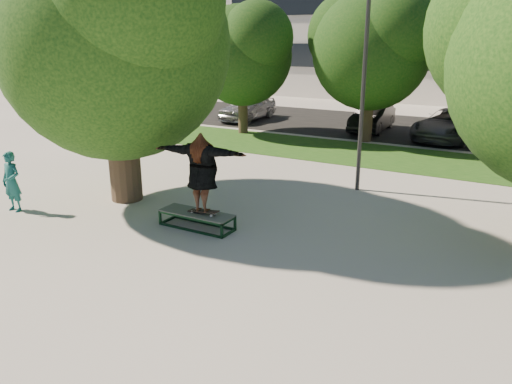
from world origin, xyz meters
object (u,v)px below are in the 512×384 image
Objects in this scene: lamppost at (364,80)px; car_silver_b at (492,124)px; car_dark at (372,118)px; car_grey at (451,125)px; grind_box at (197,220)px; bystander at (12,182)px; tree_left at (114,31)px; car_silver_a at (248,107)px.

lamppost is 10.91m from car_silver_b.
car_silver_b is (5.05, 0.88, -0.00)m from car_dark.
car_grey is (1.09, 9.07, -2.50)m from lamppost.
grind_box is 0.41× the size of car_silver_b.
grind_box is 1.17× the size of bystander.
tree_left is at bearing 163.79° from grind_box.
grind_box is 0.47× the size of car_dark.
car_grey is 1.92m from car_silver_b.
lamppost is 1.48× the size of car_silver_a.
car_silver_a is (-6.95, 14.15, 0.51)m from grind_box.
bystander is 0.35× the size of car_silver_b.
grind_box is at bearing -115.87° from car_silver_b.
car_dark is (-0.21, 14.20, 0.45)m from grind_box.
tree_left is 6.70m from lamppost.
car_grey reaches higher than car_dark.
lamppost is at bearing 64.61° from grind_box.
grind_box is at bearing -115.39° from lamppost.
bystander is at bearing -109.03° from car_dark.
tree_left is at bearing 48.12° from bystander.
tree_left is at bearing -74.85° from car_silver_a.
lamppost is 9.47m from car_grey.
car_grey is (6.39, 12.98, -3.77)m from tree_left.
lamppost is (5.29, 3.91, -1.27)m from tree_left.
bystander is at bearing -138.97° from lamppost.
grind_box is at bearing -91.84° from car_dark.
lamppost is 1.58× the size of car_dark.
car_silver_a is at bearing 177.68° from car_dark.
car_grey is at bearing -148.48° from car_silver_b.
car_grey is (3.57, -0.34, 0.02)m from car_dark.
car_grey is at bearing 83.13° from lamppost.
bystander is 16.19m from car_dark.
car_dark is 3.59m from car_grey.
car_silver_a is 0.94× the size of car_silver_b.
lamppost is 3.39× the size of grind_box.
lamppost is at bearing -46.80° from car_silver_a.
car_silver_a is 10.32m from car_grey.
bystander reaches higher than car_dark.
car_silver_a is (-9.22, 9.37, -2.45)m from lamppost.
bystander is 0.40× the size of car_dark.
tree_left reaches higher than car_silver_b.
bystander is (-4.76, -1.34, 0.58)m from grind_box.
lamppost is at bearing 37.33° from bystander.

